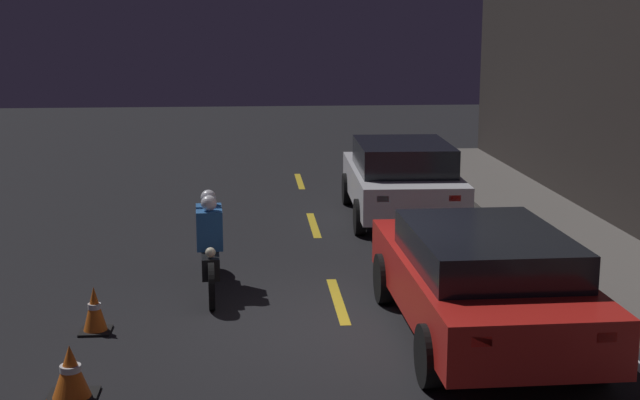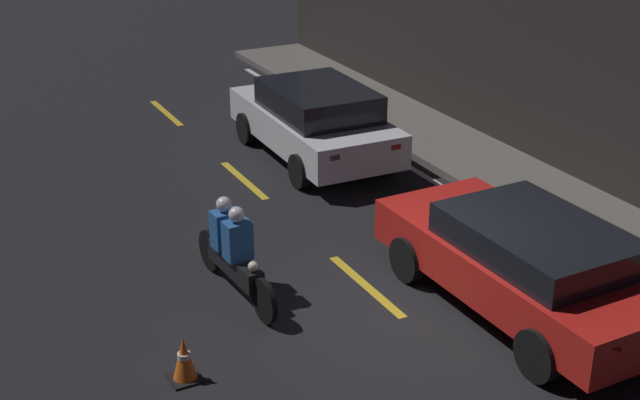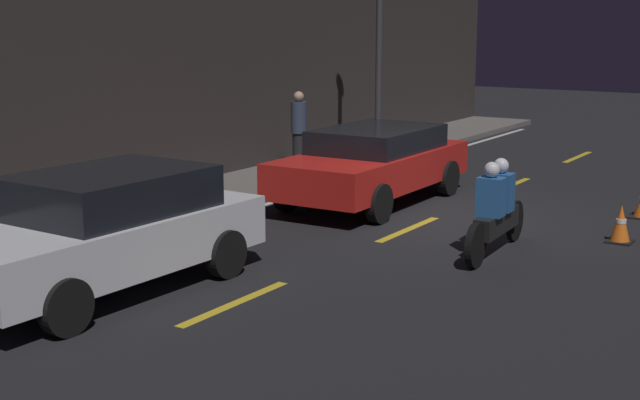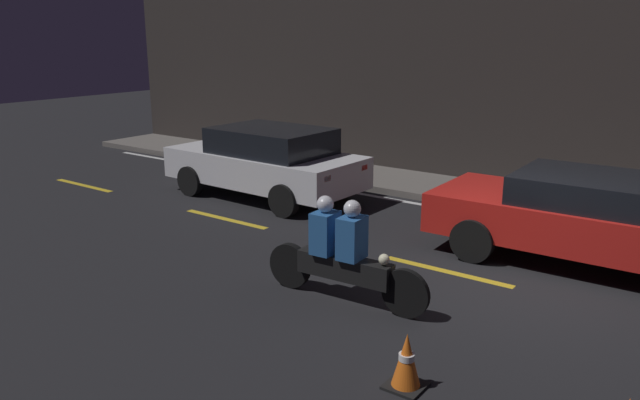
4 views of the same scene
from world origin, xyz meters
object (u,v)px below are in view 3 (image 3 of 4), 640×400
object	(u,v)px
sedan_white	(103,228)
taxi_red	(373,162)
motorcycle	(496,211)
pedestrian	(299,129)
traffic_cone_near	(621,224)
street_lamp	(379,23)

from	to	relation	value
sedan_white	taxi_red	xyz separation A→B (m)	(6.50, -0.16, -0.04)
taxi_red	motorcycle	world-z (taller)	motorcycle
motorcycle	pedestrian	distance (m)	7.33
motorcycle	traffic_cone_near	bearing A→B (deg)	-41.54
street_lamp	taxi_red	bearing A→B (deg)	-152.31
traffic_cone_near	street_lamp	xyz separation A→B (m)	(3.70, 6.27, 2.95)
motorcycle	street_lamp	xyz separation A→B (m)	(5.39, 4.93, 2.59)
sedan_white	traffic_cone_near	xyz separation A→B (m)	(5.92, -4.79, -0.51)
street_lamp	motorcycle	bearing A→B (deg)	-137.54
pedestrian	street_lamp	distance (m)	2.89
motorcycle	taxi_red	bearing A→B (deg)	52.27
traffic_cone_near	pedestrian	distance (m)	7.84
motorcycle	traffic_cone_near	xyz separation A→B (m)	(1.69, -1.34, -0.36)
sedan_white	taxi_red	distance (m)	6.50
sedan_white	traffic_cone_near	world-z (taller)	sedan_white
street_lamp	pedestrian	bearing A→B (deg)	139.07
motorcycle	pedestrian	world-z (taller)	pedestrian
taxi_red	street_lamp	size ratio (longest dim) A/B	0.79
taxi_red	motorcycle	bearing A→B (deg)	54.50
sedan_white	pedestrian	world-z (taller)	pedestrian
traffic_cone_near	street_lamp	bearing A→B (deg)	59.46
traffic_cone_near	motorcycle	bearing A→B (deg)	141.66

